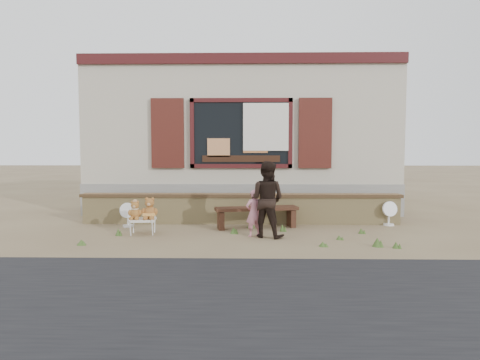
{
  "coord_description": "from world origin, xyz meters",
  "views": [
    {
      "loc": [
        0.17,
        -7.88,
        1.59
      ],
      "look_at": [
        0.0,
        0.6,
        1.0
      ],
      "focal_mm": 30.0,
      "sensor_mm": 36.0,
      "label": 1
    }
  ],
  "objects_px": {
    "teddy_bear_left": "(135,210)",
    "adult": "(267,199)",
    "teddy_bear_right": "(150,208)",
    "folding_chair": "(143,220)",
    "bench": "(257,213)",
    "child": "(254,213)"
  },
  "relations": [
    {
      "from": "teddy_bear_right",
      "to": "child",
      "type": "distance_m",
      "value": 2.02
    },
    {
      "from": "child",
      "to": "adult",
      "type": "height_order",
      "value": "adult"
    },
    {
      "from": "child",
      "to": "bench",
      "type": "bearing_deg",
      "value": -121.2
    },
    {
      "from": "bench",
      "to": "teddy_bear_left",
      "type": "height_order",
      "value": "teddy_bear_left"
    },
    {
      "from": "folding_chair",
      "to": "adult",
      "type": "height_order",
      "value": "adult"
    },
    {
      "from": "bench",
      "to": "folding_chair",
      "type": "bearing_deg",
      "value": -175.21
    },
    {
      "from": "teddy_bear_right",
      "to": "adult",
      "type": "bearing_deg",
      "value": -12.29
    },
    {
      "from": "teddy_bear_left",
      "to": "folding_chair",
      "type": "bearing_deg",
      "value": 0.0
    },
    {
      "from": "teddy_bear_right",
      "to": "adult",
      "type": "relative_size",
      "value": 0.3
    },
    {
      "from": "teddy_bear_left",
      "to": "teddy_bear_right",
      "type": "relative_size",
      "value": 0.86
    },
    {
      "from": "bench",
      "to": "folding_chair",
      "type": "xyz_separation_m",
      "value": [
        -2.22,
        -0.68,
        -0.05
      ]
    },
    {
      "from": "bench",
      "to": "adult",
      "type": "height_order",
      "value": "adult"
    },
    {
      "from": "bench",
      "to": "folding_chair",
      "type": "distance_m",
      "value": 2.33
    },
    {
      "from": "bench",
      "to": "child",
      "type": "bearing_deg",
      "value": -107.23
    },
    {
      "from": "bench",
      "to": "teddy_bear_right",
      "type": "xyz_separation_m",
      "value": [
        -2.09,
        -0.66,
        0.19
      ]
    },
    {
      "from": "teddy_bear_left",
      "to": "child",
      "type": "relative_size",
      "value": 0.41
    },
    {
      "from": "bench",
      "to": "teddy_bear_right",
      "type": "distance_m",
      "value": 2.2
    },
    {
      "from": "child",
      "to": "adult",
      "type": "xyz_separation_m",
      "value": [
        0.24,
        -0.04,
        0.27
      ]
    },
    {
      "from": "teddy_bear_left",
      "to": "adult",
      "type": "distance_m",
      "value": 2.55
    },
    {
      "from": "bench",
      "to": "adult",
      "type": "distance_m",
      "value": 0.98
    },
    {
      "from": "bench",
      "to": "teddy_bear_left",
      "type": "relative_size",
      "value": 4.83
    },
    {
      "from": "child",
      "to": "adult",
      "type": "bearing_deg",
      "value": 143.39
    }
  ]
}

